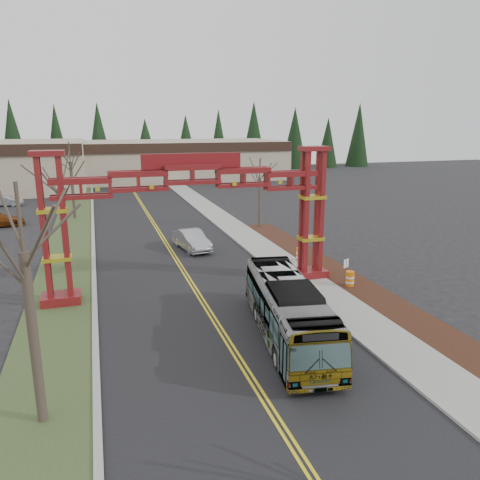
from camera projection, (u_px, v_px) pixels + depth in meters
name	position (u px, v px, depth m)	size (l,w,h in m)	color
road	(176.00, 260.00, 36.33)	(12.00, 110.00, 0.02)	black
lane_line_left	(175.00, 260.00, 36.29)	(0.12, 100.00, 0.01)	yellow
lane_line_right	(178.00, 259.00, 36.36)	(0.12, 100.00, 0.01)	yellow
curb_right	(251.00, 253.00, 38.08)	(0.30, 110.00, 0.15)	#A2A29D
sidewalk_right	(268.00, 251.00, 38.50)	(2.60, 110.00, 0.14)	gray
landscape_strip	(410.00, 318.00, 25.36)	(2.60, 50.00, 0.12)	black
grass_median	(67.00, 269.00, 34.02)	(4.00, 110.00, 0.08)	#3A4D26
curb_left	(94.00, 266.00, 34.54)	(0.30, 110.00, 0.15)	#A2A29D
gateway_arch	(193.00, 197.00, 28.39)	(18.20, 1.60, 8.90)	maroon
retail_building_east	(179.00, 159.00, 89.23)	(38.00, 20.30, 7.00)	tan
conifer_treeline	(121.00, 142.00, 96.85)	(116.10, 5.60, 13.00)	black
transit_bus	(288.00, 310.00, 22.76)	(2.50, 10.69, 2.98)	#97999E
silver_sedan	(192.00, 240.00, 39.07)	(1.74, 5.00, 1.65)	#A5A8AD
parked_car_far_a	(5.00, 201.00, 59.52)	(1.45, 4.15, 1.37)	#A1A5A9
bare_tree_median_near	(24.00, 253.00, 15.17)	(3.47, 3.47, 8.58)	#382D26
bare_tree_median_mid	(60.00, 188.00, 32.59)	(3.41, 3.41, 8.20)	#382D26
bare_tree_median_far	(70.00, 162.00, 50.40)	(3.27, 3.27, 8.41)	#382D26
bare_tree_right_far	(260.00, 179.00, 46.24)	(2.88, 2.88, 6.90)	#382D26
street_sign	(346.00, 268.00, 29.59)	(0.43, 0.22, 2.00)	#3F3F44
barrel_south	(350.00, 279.00, 30.14)	(0.58, 0.58, 1.08)	orange
barrel_mid	(316.00, 267.00, 33.03)	(0.51, 0.51, 0.94)	orange
barrel_north	(300.00, 255.00, 35.67)	(0.60, 0.60, 1.11)	orange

